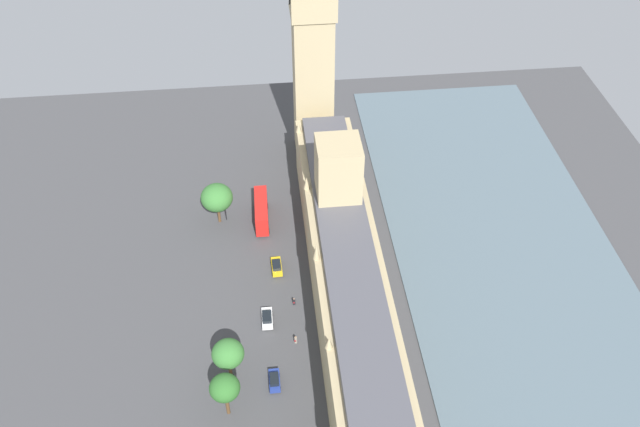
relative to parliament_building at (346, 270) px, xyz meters
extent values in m
plane|color=#424244|center=(1.99, 1.53, -7.29)|extent=(149.74, 149.74, 0.00)
cube|color=slate|center=(-31.76, 1.53, -7.17)|extent=(41.80, 134.76, 0.25)
cube|color=tan|center=(-0.01, 1.53, -1.20)|extent=(11.34, 79.74, 12.18)
cube|color=tan|center=(-0.01, -12.82, 4.94)|extent=(7.68, 7.68, 24.48)
cube|color=#4C4C54|center=(-0.01, 1.53, 5.69)|extent=(8.62, 76.55, 1.60)
cone|color=tan|center=(5.26, -34.35, 5.98)|extent=(1.20, 1.20, 2.18)
cone|color=tan|center=(5.26, -16.41, 6.14)|extent=(1.20, 1.20, 2.50)
cone|color=tan|center=(5.26, 1.53, 6.49)|extent=(1.20, 1.20, 3.20)
cone|color=tan|center=(5.26, 19.47, 5.93)|extent=(1.20, 1.20, 2.09)
cube|color=tan|center=(1.29, -44.70, 8.95)|extent=(8.01, 8.01, 32.48)
cube|color=red|center=(13.89, -21.78, -4.64)|extent=(2.64, 10.53, 4.20)
cube|color=black|center=(13.89, -21.78, -4.56)|extent=(2.69, 10.13, 0.70)
cylinder|color=black|center=(12.79, -18.09, -6.74)|extent=(0.36, 1.10, 1.10)
cylinder|color=black|center=(15.09, -18.12, -6.74)|extent=(0.36, 1.10, 1.10)
cylinder|color=black|center=(12.69, -25.44, -6.74)|extent=(0.36, 1.10, 1.10)
cylinder|color=black|center=(14.99, -25.47, -6.74)|extent=(0.36, 1.10, 1.10)
cube|color=gold|center=(11.74, -8.13, -6.58)|extent=(1.99, 4.57, 0.75)
cube|color=black|center=(11.73, -7.90, -5.88)|extent=(1.62, 2.58, 0.65)
cylinder|color=black|center=(12.63, -9.53, -6.95)|extent=(0.28, 0.69, 0.68)
cylinder|color=black|center=(10.97, -9.60, -6.95)|extent=(0.28, 0.69, 0.68)
cylinder|color=black|center=(12.51, -6.65, -6.95)|extent=(0.28, 0.69, 0.68)
cylinder|color=black|center=(10.86, -6.72, -6.95)|extent=(0.28, 0.69, 0.68)
cube|color=silver|center=(14.06, 3.88, -6.58)|extent=(1.86, 4.45, 0.75)
cube|color=black|center=(14.06, 4.11, -5.88)|extent=(1.56, 2.49, 0.65)
cylinder|color=black|center=(14.89, 2.46, -6.95)|extent=(0.25, 0.68, 0.68)
cylinder|color=black|center=(13.21, 2.47, -6.95)|extent=(0.25, 0.68, 0.68)
cylinder|color=black|center=(14.90, 5.30, -6.95)|extent=(0.25, 0.68, 0.68)
cylinder|color=black|center=(13.22, 5.31, -6.95)|extent=(0.25, 0.68, 0.68)
cube|color=navy|center=(13.50, 16.55, -6.58)|extent=(1.72, 4.12, 0.75)
cube|color=black|center=(13.50, 16.76, -5.88)|extent=(1.44, 2.31, 0.65)
cylinder|color=black|center=(14.27, 15.24, -6.95)|extent=(0.25, 0.68, 0.68)
cylinder|color=black|center=(12.73, 15.23, -6.95)|extent=(0.25, 0.68, 0.68)
cylinder|color=black|center=(14.26, 17.87, -6.95)|extent=(0.25, 0.68, 0.68)
cylinder|color=black|center=(12.72, 17.86, -6.95)|extent=(0.25, 0.68, 0.68)
cylinder|color=black|center=(9.17, 0.58, -6.65)|extent=(0.51, 0.51, 1.29)
sphere|color=tan|center=(9.17, 0.58, -5.88)|extent=(0.25, 0.25, 0.25)
cube|color=maroon|center=(9.22, 0.85, -6.58)|extent=(0.31, 0.16, 0.23)
cylinder|color=gray|center=(9.53, 8.90, -6.61)|extent=(0.58, 0.58, 1.36)
sphere|color=#8C6647|center=(9.53, 8.90, -5.80)|extent=(0.26, 0.26, 0.26)
cube|color=maroon|center=(9.63, 9.17, -6.54)|extent=(0.33, 0.20, 0.24)
cylinder|color=brown|center=(20.79, 21.04, -4.83)|extent=(0.56, 0.56, 4.92)
ellipsoid|color=#2D6628|center=(20.79, 21.04, -0.65)|extent=(4.60, 4.60, 3.91)
cylinder|color=brown|center=(22.30, -22.47, -5.33)|extent=(0.56, 0.56, 3.92)
ellipsoid|color=#387533|center=(22.30, -22.47, -1.04)|extent=(6.23, 6.23, 5.30)
cylinder|color=brown|center=(20.35, 14.41, -5.30)|extent=(0.56, 0.56, 3.98)
ellipsoid|color=#387533|center=(20.35, 14.41, -1.40)|extent=(5.10, 5.10, 4.34)
cylinder|color=black|center=(21.33, 18.64, -4.43)|extent=(0.18, 0.18, 5.73)
sphere|color=#F2EAC6|center=(21.33, 18.64, -1.29)|extent=(0.56, 0.56, 0.56)
cylinder|color=black|center=(20.98, -22.86, -4.18)|extent=(0.18, 0.18, 6.23)
sphere|color=#F2EAC6|center=(20.98, -22.86, -0.79)|extent=(0.56, 0.56, 0.56)
camera|label=1|loc=(12.80, 79.20, 85.59)|focal=38.39mm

